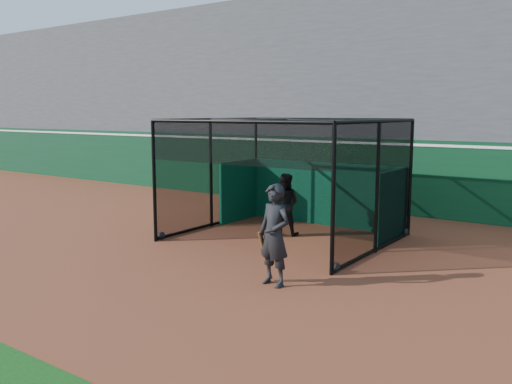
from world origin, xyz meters
The scene contains 6 objects.
ground centered at (0.00, 0.00, 0.00)m, with size 120.00×120.00×0.00m, color brown.
outfield_wall centered at (0.00, 8.50, 1.29)m, with size 50.00×0.50×2.50m.
grandstand centered at (0.00, 12.27, 4.48)m, with size 50.00×7.85×8.95m.
batting_cage centered at (0.21, 3.21, 1.59)m, with size 5.30×4.70×3.18m.
batter centered at (-0.03, 3.54, 0.86)m, with size 0.84×0.65×1.72m, color black.
on_deck_player centered at (2.20, -0.38, 1.01)m, with size 0.81×0.60×2.02m.
Camera 1 is at (7.88, -9.03, 3.39)m, focal length 38.00 mm.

